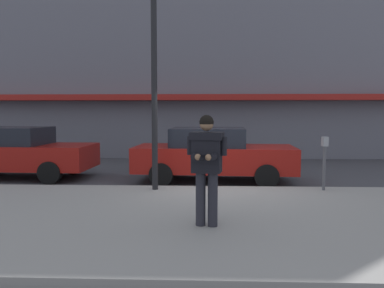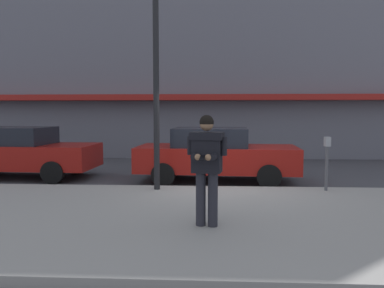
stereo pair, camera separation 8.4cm
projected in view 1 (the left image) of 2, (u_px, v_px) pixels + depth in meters
ground_plane at (216, 190)px, 9.59m from camera, size 80.00×80.00×0.00m
sidewalk at (276, 219)px, 6.71m from camera, size 32.00×5.30×0.14m
curb_paint_line at (255, 190)px, 9.60m from camera, size 28.00×0.12×0.01m
storefront_facade at (233, 26)px, 17.49m from camera, size 28.00×4.70×12.08m
parked_sedan_near at (16, 152)px, 11.23m from camera, size 4.56×2.05×1.54m
parked_sedan_mid at (213, 154)px, 10.69m from camera, size 4.59×2.12×1.54m
man_texting_on_phone at (207, 158)px, 6.00m from camera, size 0.64×0.63×1.81m
street_lamp_post at (154, 63)px, 8.73m from camera, size 0.36×0.36×4.88m
parking_meter at (324, 155)px, 8.81m from camera, size 0.12×0.18×1.27m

